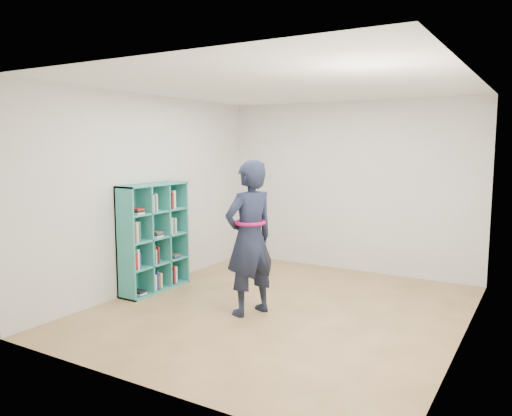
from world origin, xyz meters
The scene contains 9 objects.
floor centered at (0.00, 0.00, 0.00)m, with size 4.50×4.50×0.00m, color olive.
ceiling centered at (0.00, 0.00, 2.60)m, with size 4.50×4.50×0.00m, color white.
wall_left centered at (-2.00, 0.00, 1.30)m, with size 0.02×4.50×2.60m, color beige.
wall_right centered at (2.00, 0.00, 1.30)m, with size 0.02×4.50×2.60m, color beige.
wall_back centered at (0.00, 2.25, 1.30)m, with size 4.00×0.02×2.60m, color beige.
wall_front centered at (0.00, -2.25, 1.30)m, with size 4.00×0.02×2.60m, color beige.
bookshelf centered at (-1.86, -0.15, 0.70)m, with size 0.31×1.08×1.43m.
person centered at (-0.24, -0.31, 0.89)m, with size 0.63×0.76×1.77m.
smartphone centered at (-0.34, -0.17, 1.01)m, with size 0.04×0.09×0.13m.
Camera 1 is at (2.67, -5.07, 1.94)m, focal length 35.00 mm.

